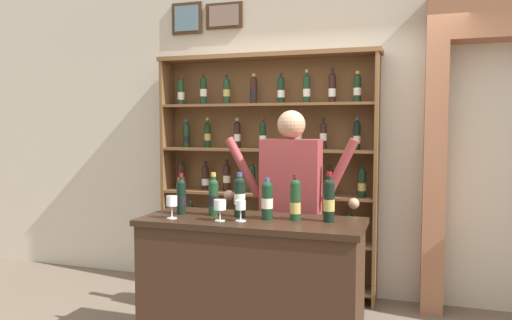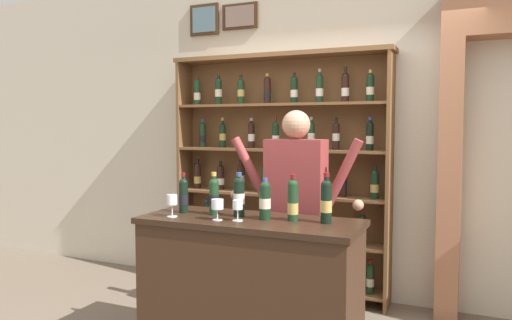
{
  "view_description": "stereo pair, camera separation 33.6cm",
  "coord_description": "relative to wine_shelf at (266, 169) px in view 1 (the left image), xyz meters",
  "views": [
    {
      "loc": [
        0.85,
        -3.06,
        1.6
      ],
      "look_at": [
        -0.18,
        0.13,
        1.37
      ],
      "focal_mm": 34.26,
      "sensor_mm": 36.0,
      "label": 1
    },
    {
      "loc": [
        1.16,
        -2.94,
        1.6
      ],
      "look_at": [
        -0.18,
        0.13,
        1.37
      ],
      "focal_mm": 34.26,
      "sensor_mm": 36.0,
      "label": 2
    }
  ],
  "objects": [
    {
      "name": "back_wall",
      "position": [
        0.48,
        0.22,
        0.37
      ],
      "size": [
        12.0,
        0.19,
        3.12
      ],
      "color": "beige",
      "rests_on": "ground"
    },
    {
      "name": "wine_glass_left",
      "position": [
        0.26,
        -1.46,
        -0.11
      ],
      "size": [
        0.07,
        0.07,
        0.14
      ],
      "color": "silver",
      "rests_on": "tasting_counter"
    },
    {
      "name": "wine_glass_spare",
      "position": [
        0.13,
        -1.49,
        -0.11
      ],
      "size": [
        0.08,
        0.08,
        0.14
      ],
      "color": "silver",
      "rests_on": "tasting_counter"
    },
    {
      "name": "wine_shelf",
      "position": [
        0.0,
        0.0,
        0.0
      ],
      "size": [
        2.11,
        0.3,
        2.26
      ],
      "color": "brown",
      "rests_on": "ground"
    },
    {
      "name": "tasting_counter",
      "position": [
        0.3,
        -1.36,
        -0.7
      ],
      "size": [
        1.5,
        0.59,
        0.98
      ],
      "color": "#382316",
      "rests_on": "ground"
    },
    {
      "name": "wine_glass_right",
      "position": [
        -0.21,
        -1.52,
        -0.1
      ],
      "size": [
        0.07,
        0.07,
        0.15
      ],
      "color": "silver",
      "rests_on": "tasting_counter"
    },
    {
      "name": "tasting_bottle_grappa",
      "position": [
        0.41,
        -1.35,
        -0.08
      ],
      "size": [
        0.08,
        0.08,
        0.28
      ],
      "color": "black",
      "rests_on": "tasting_counter"
    },
    {
      "name": "tasting_bottle_chianti",
      "position": [
        0.59,
        -1.31,
        -0.07
      ],
      "size": [
        0.07,
        0.07,
        0.31
      ],
      "color": "#19381E",
      "rests_on": "tasting_counter"
    },
    {
      "name": "shopkeeper",
      "position": [
        0.44,
        -0.82,
        -0.12
      ],
      "size": [
        1.07,
        0.22,
        1.72
      ],
      "color": "#2D3347",
      "rests_on": "ground"
    },
    {
      "name": "tasting_bottle_vin_santo",
      "position": [
        -0.22,
        -1.35,
        -0.08
      ],
      "size": [
        0.07,
        0.07,
        0.29
      ],
      "color": "black",
      "rests_on": "tasting_counter"
    },
    {
      "name": "tasting_bottle_riserva",
      "position": [
        0.02,
        -1.33,
        -0.07
      ],
      "size": [
        0.07,
        0.07,
        0.3
      ],
      "color": "#19381E",
      "rests_on": "tasting_counter"
    },
    {
      "name": "tasting_bottle_prosecco",
      "position": [
        0.21,
        -1.32,
        -0.06
      ],
      "size": [
        0.08,
        0.08,
        0.3
      ],
      "color": "black",
      "rests_on": "tasting_counter"
    },
    {
      "name": "tasting_bottle_rosso",
      "position": [
        0.81,
        -1.3,
        -0.06
      ],
      "size": [
        0.07,
        0.07,
        0.33
      ],
      "color": "black",
      "rests_on": "tasting_counter"
    }
  ]
}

